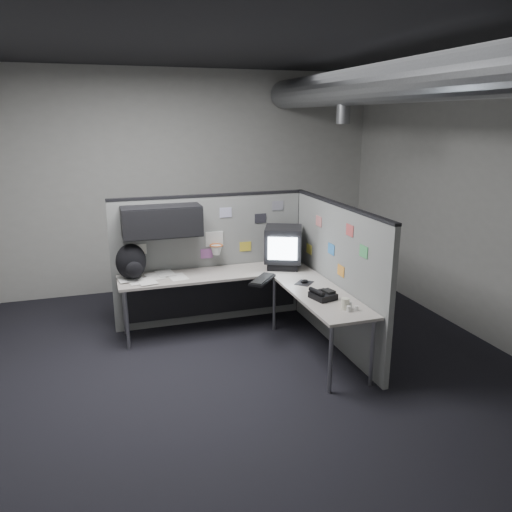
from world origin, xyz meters
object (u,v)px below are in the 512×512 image
object	(u,v)px
keyboard	(263,280)
phone	(323,295)
desk	(243,287)
backpack	(131,262)
monitor	(283,247)

from	to	relation	value
keyboard	phone	xyz separation A→B (m)	(0.40, -0.73, 0.02)
desk	phone	size ratio (longest dim) A/B	8.36
keyboard	backpack	distance (m)	1.50
backpack	keyboard	bearing A→B (deg)	-9.08
monitor	keyboard	bearing A→B (deg)	-154.40
backpack	monitor	bearing A→B (deg)	9.29
desk	monitor	xyz separation A→B (m)	(0.60, 0.27, 0.38)
phone	backpack	distance (m)	2.20
desk	monitor	distance (m)	0.76
desk	keyboard	bearing A→B (deg)	-46.42
monitor	phone	xyz separation A→B (m)	(-0.02, -1.18, -0.22)
desk	phone	distance (m)	1.10
desk	backpack	world-z (taller)	backpack
desk	keyboard	distance (m)	0.29
keyboard	backpack	xyz separation A→B (m)	(-1.40, 0.52, 0.19)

